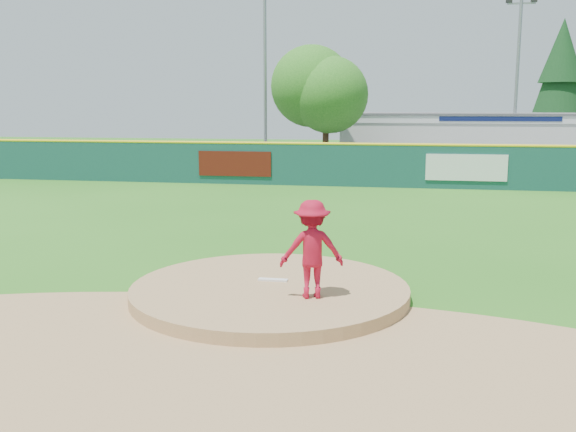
% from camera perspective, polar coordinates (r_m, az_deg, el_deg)
% --- Properties ---
extents(ground, '(120.00, 120.00, 0.00)m').
position_cam_1_polar(ground, '(12.86, -1.62, -7.21)').
color(ground, '#286B19').
rests_on(ground, ground).
extents(pitchers_mound, '(5.50, 5.50, 0.50)m').
position_cam_1_polar(pitchers_mound, '(12.86, -1.62, -7.21)').
color(pitchers_mound, '#9E774C').
rests_on(pitchers_mound, ground).
extents(pitching_rubber, '(0.60, 0.15, 0.04)m').
position_cam_1_polar(pitching_rubber, '(13.07, -1.35, -5.70)').
color(pitching_rubber, white).
rests_on(pitching_rubber, pitchers_mound).
extents(infield_dirt_arc, '(15.40, 15.40, 0.01)m').
position_cam_1_polar(infield_dirt_arc, '(10.11, -5.23, -12.04)').
color(infield_dirt_arc, '#9E774C').
rests_on(infield_dirt_arc, ground).
extents(parking_lot, '(44.00, 16.00, 0.02)m').
position_cam_1_polar(parking_lot, '(39.30, 6.60, 4.23)').
color(parking_lot, '#38383A').
rests_on(parking_lot, ground).
extents(pitcher, '(1.31, 0.96, 1.82)m').
position_cam_1_polar(pitcher, '(11.78, 2.13, -2.96)').
color(pitcher, '#A60E27').
rests_on(pitcher, pitchers_mound).
extents(van, '(5.73, 3.53, 1.48)m').
position_cam_1_polar(van, '(35.26, 6.23, 4.83)').
color(van, white).
rests_on(van, parking_lot).
extents(pool_building_grp, '(15.20, 8.20, 3.31)m').
position_cam_1_polar(pool_building_grp, '(44.21, 14.93, 6.72)').
color(pool_building_grp, silver).
rests_on(pool_building_grp, ground).
extents(fence_banners, '(14.44, 0.04, 1.20)m').
position_cam_1_polar(fence_banners, '(30.20, 5.24, 4.49)').
color(fence_banners, '#53140B').
rests_on(fence_banners, ground).
extents(playground_slide, '(1.05, 2.96, 1.63)m').
position_cam_1_polar(playground_slide, '(39.45, -17.61, 5.05)').
color(playground_slide, '#1A29DE').
rests_on(playground_slide, ground).
extents(outfield_fence, '(40.00, 0.14, 2.07)m').
position_cam_1_polar(outfield_fence, '(30.26, 5.49, 4.66)').
color(outfield_fence, '#14433E').
rests_on(outfield_fence, ground).
extents(deciduous_tree, '(5.60, 5.60, 7.36)m').
position_cam_1_polar(deciduous_tree, '(37.32, 3.41, 10.97)').
color(deciduous_tree, '#382314').
rests_on(deciduous_tree, ground).
extents(conifer_tree, '(4.40, 4.40, 9.50)m').
position_cam_1_polar(conifer_tree, '(49.18, 23.07, 11.08)').
color(conifer_tree, '#382314').
rests_on(conifer_tree, ground).
extents(light_pole_left, '(1.75, 0.25, 11.00)m').
position_cam_1_polar(light_pole_left, '(40.03, -2.05, 13.04)').
color(light_pole_left, gray).
rests_on(light_pole_left, ground).
extents(light_pole_right, '(1.75, 0.25, 10.00)m').
position_cam_1_polar(light_pole_right, '(41.57, 19.69, 11.67)').
color(light_pole_right, gray).
rests_on(light_pole_right, ground).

